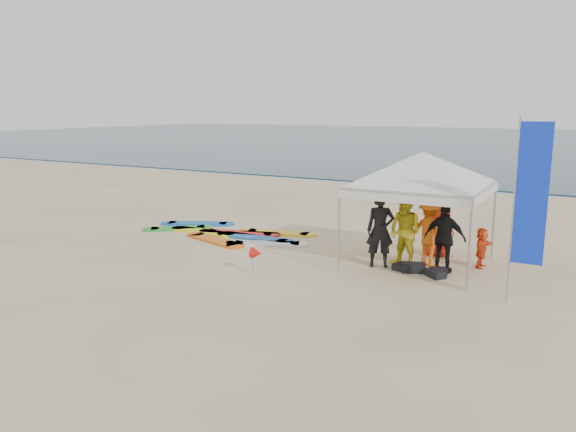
% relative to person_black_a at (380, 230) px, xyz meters
% --- Properties ---
extents(ground, '(120.00, 120.00, 0.00)m').
position_rel_person_black_a_xyz_m(ground, '(-2.97, -3.29, -0.94)').
color(ground, beige).
rests_on(ground, ground).
extents(ocean, '(160.00, 84.00, 0.08)m').
position_rel_person_black_a_xyz_m(ocean, '(-2.97, 56.71, -0.90)').
color(ocean, '#0C2633').
rests_on(ocean, ground).
extents(shoreline_foam, '(160.00, 1.20, 0.01)m').
position_rel_person_black_a_xyz_m(shoreline_foam, '(-2.97, 14.91, -0.94)').
color(shoreline_foam, silver).
rests_on(shoreline_foam, ground).
extents(person_black_a, '(0.81, 0.70, 1.88)m').
position_rel_person_black_a_xyz_m(person_black_a, '(0.00, 0.00, 0.00)').
color(person_black_a, black).
rests_on(person_black_a, ground).
extents(person_yellow, '(1.07, 0.96, 1.83)m').
position_rel_person_black_a_xyz_m(person_yellow, '(0.55, 0.27, -0.03)').
color(person_yellow, yellow).
rests_on(person_yellow, ground).
extents(person_orange_a, '(1.21, 0.83, 1.72)m').
position_rel_person_black_a_xyz_m(person_orange_a, '(1.06, 0.71, -0.08)').
color(person_orange_a, orange).
rests_on(person_orange_a, ground).
extents(person_black_b, '(1.03, 0.47, 1.72)m').
position_rel_person_black_a_xyz_m(person_black_b, '(1.54, 0.25, -0.08)').
color(person_black_b, black).
rests_on(person_black_b, ground).
extents(person_orange_b, '(0.89, 0.58, 1.80)m').
position_rel_person_black_a_xyz_m(person_orange_b, '(0.96, 1.80, -0.04)').
color(person_orange_b, red).
rests_on(person_orange_b, ground).
extents(person_seated, '(0.41, 0.97, 1.02)m').
position_rel_person_black_a_xyz_m(person_seated, '(2.25, 1.15, -0.43)').
color(person_seated, '#EA4214').
rests_on(person_seated, ground).
extents(canopy_tent, '(4.35, 4.35, 3.28)m').
position_rel_person_black_a_xyz_m(canopy_tent, '(0.79, 0.68, 1.92)').
color(canopy_tent, '#A5A5A8').
rests_on(canopy_tent, ground).
extents(feather_flag, '(0.64, 0.04, 3.79)m').
position_rel_person_black_a_xyz_m(feather_flag, '(3.50, -1.26, 1.29)').
color(feather_flag, '#A5A5A8').
rests_on(feather_flag, ground).
extents(marker_pennant, '(0.28, 0.28, 0.64)m').
position_rel_person_black_a_xyz_m(marker_pennant, '(-2.37, -2.01, -0.44)').
color(marker_pennant, '#A5A5A8').
rests_on(marker_pennant, ground).
extents(gear_pile, '(1.38, 0.73, 0.22)m').
position_rel_person_black_a_xyz_m(gear_pile, '(1.05, -0.09, -0.84)').
color(gear_pile, black).
rests_on(gear_pile, ground).
extents(surfboard_spread, '(5.56, 2.93, 0.07)m').
position_rel_person_black_a_xyz_m(surfboard_spread, '(-5.37, 1.09, -0.90)').
color(surfboard_spread, red).
rests_on(surfboard_spread, ground).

